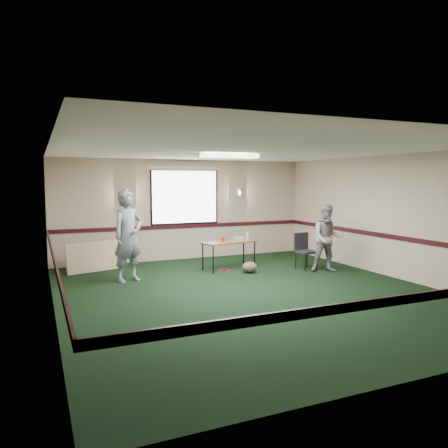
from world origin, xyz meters
name	(u,v)px	position (x,y,z in m)	size (l,w,h in m)	color
ground	(251,292)	(0.00, 0.00, 0.00)	(8.00, 8.00, 0.00)	black
room_shell	(210,205)	(0.00, 2.12, 1.58)	(8.00, 8.02, 8.00)	tan
folding_table	(229,243)	(0.54, 2.23, 0.63)	(1.44, 0.83, 0.68)	brown
projector	(238,239)	(0.78, 2.23, 0.72)	(0.27, 0.22, 0.09)	gray
game_console	(238,239)	(0.85, 2.41, 0.70)	(0.19, 0.15, 0.05)	white
red_cup	(223,239)	(0.36, 2.19, 0.74)	(0.08, 0.08, 0.13)	#B30E0B
water_bottle	(247,236)	(1.03, 2.23, 0.78)	(0.06, 0.06, 0.21)	#7CB5CB
duffel_bag	(250,267)	(0.79, 1.63, 0.13)	(0.37, 0.28, 0.26)	#4B402B
cable_coil	(225,270)	(0.37, 2.12, 0.01)	(0.29, 0.29, 0.01)	red
folded_table	(95,257)	(-2.49, 3.21, 0.35)	(1.36, 0.06, 0.70)	#99805E
conference_chair	(304,248)	(2.23, 1.56, 0.51)	(0.47, 0.49, 0.87)	black
person_left	(128,236)	(-1.95, 1.88, 0.97)	(0.70, 0.46, 1.93)	#3A487F
person_right	(328,238)	(2.53, 1.03, 0.79)	(0.77, 0.60, 1.58)	#6B7AA7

